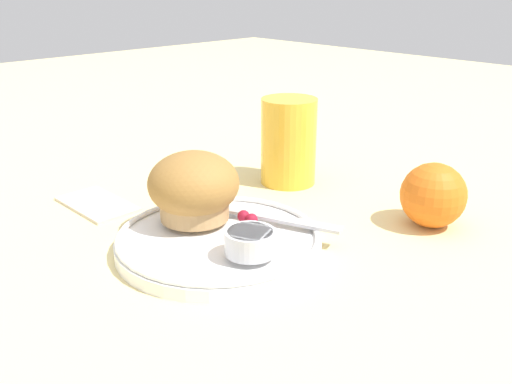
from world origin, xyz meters
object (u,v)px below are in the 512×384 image
object	(u,v)px
juice_glass	(289,141)
muffin	(194,188)
butter_knife	(266,216)
orange_fruit	(433,195)

from	to	relation	value
juice_glass	muffin	bearing A→B (deg)	-77.48
muffin	butter_knife	distance (m)	0.09
muffin	juice_glass	size ratio (longest dim) A/B	0.85
muffin	butter_knife	size ratio (longest dim) A/B	0.60
muffin	orange_fruit	size ratio (longest dim) A/B	1.33
muffin	orange_fruit	bearing A→B (deg)	50.96
muffin	orange_fruit	world-z (taller)	muffin
muffin	butter_knife	xyz separation A→B (m)	(0.06, 0.06, -0.03)
orange_fruit	juice_glass	xyz separation A→B (m)	(-0.22, -0.01, 0.02)
orange_fruit	juice_glass	world-z (taller)	juice_glass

